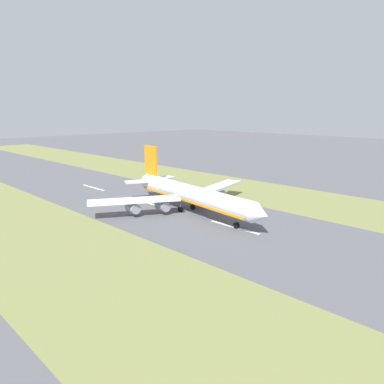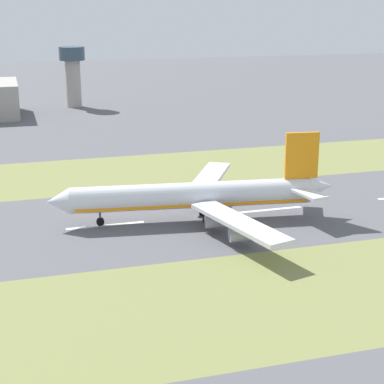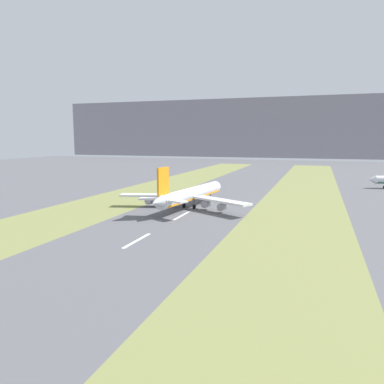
{
  "view_description": "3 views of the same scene",
  "coord_description": "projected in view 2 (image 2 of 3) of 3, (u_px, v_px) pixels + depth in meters",
  "views": [
    {
      "loc": [
        81.53,
        88.46,
        33.16
      ],
      "look_at": [
        -2.35,
        2.47,
        7.0
      ],
      "focal_mm": 35.0,
      "sensor_mm": 36.0,
      "label": 1
    },
    {
      "loc": [
        -138.44,
        42.17,
        50.13
      ],
      "look_at": [
        -2.35,
        2.47,
        7.0
      ],
      "focal_mm": 60.0,
      "sensor_mm": 36.0,
      "label": 2
    },
    {
      "loc": [
        52.6,
        -158.98,
        31.48
      ],
      "look_at": [
        -2.35,
        2.47,
        7.0
      ],
      "focal_mm": 35.0,
      "sensor_mm": 36.0,
      "label": 3
    }
  ],
  "objects": [
    {
      "name": "grass_median_west",
      "position": [
        274.0,
        297.0,
        111.71
      ],
      "size": [
        40.0,
        600.0,
        0.01
      ],
      "primitive_type": "cube",
      "color": "olive",
      "rests_on": "ground"
    },
    {
      "name": "centreline_dash_mid",
      "position": [
        267.0,
        210.0,
        157.73
      ],
      "size": [
        1.2,
        18.0,
        0.01
      ],
      "primitive_type": "cube",
      "color": "silver",
      "rests_on": "ground"
    },
    {
      "name": "centreline_dash_far",
      "position": [
        106.0,
        225.0,
        147.02
      ],
      "size": [
        1.2,
        18.0,
        0.01
      ],
      "primitive_type": "cube",
      "color": "silver",
      "rests_on": "ground"
    },
    {
      "name": "airplane_main_jet",
      "position": [
        200.0,
        196.0,
        148.75
      ],
      "size": [
        63.6,
        67.15,
        20.2
      ],
      "color": "silver",
      "rests_on": "ground"
    },
    {
      "name": "control_tower",
      "position": [
        73.0,
        70.0,
        301.38
      ],
      "size": [
        12.0,
        12.0,
        28.13
      ],
      "color": "#A39E93",
      "rests_on": "ground"
    },
    {
      "name": "grass_median_east",
      "position": [
        156.0,
        170.0,
        194.37
      ],
      "size": [
        40.0,
        600.0,
        0.01
      ],
      "primitive_type": "cube",
      "color": "olive",
      "rests_on": "ground"
    },
    {
      "name": "ground_plane",
      "position": [
        199.0,
        216.0,
        153.04
      ],
      "size": [
        800.0,
        800.0,
        0.0
      ],
      "primitive_type": "plane",
      "color": "#56565B"
    }
  ]
}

